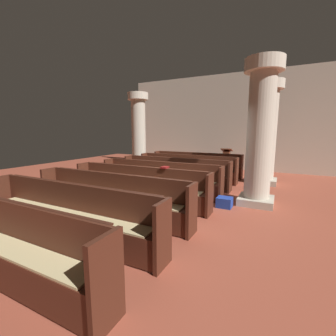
{
  "coord_description": "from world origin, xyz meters",
  "views": [
    {
      "loc": [
        2.48,
        -5.17,
        1.83
      ],
      "look_at": [
        -0.51,
        0.78,
        0.75
      ],
      "focal_mm": 24.24,
      "sensor_mm": 36.0,
      "label": 1
    }
  ],
  "objects_px": {
    "pillar_aisle_side": "(267,132)",
    "lectern": "(226,162)",
    "pew_row_0": "(196,163)",
    "kneeler_box_blue": "(224,202)",
    "pew_row_4": "(138,185)",
    "pew_row_6": "(67,211)",
    "pillar_aisle_rear": "(260,132)",
    "pillar_far_side": "(139,131)",
    "pew_row_5": "(110,195)",
    "pew_row_3": "(159,177)",
    "pew_row_2": "(174,171)",
    "pew_row_1": "(187,167)",
    "hymn_book": "(165,167)"
  },
  "relations": [
    {
      "from": "pew_row_5",
      "to": "pillar_aisle_side",
      "type": "bearing_deg",
      "value": 61.42
    },
    {
      "from": "lectern",
      "to": "kneeler_box_blue",
      "type": "bearing_deg",
      "value": -77.91
    },
    {
      "from": "pew_row_3",
      "to": "pillar_far_side",
      "type": "distance_m",
      "value": 4.14
    },
    {
      "from": "pew_row_4",
      "to": "kneeler_box_blue",
      "type": "xyz_separation_m",
      "value": [
        2.03,
        0.69,
        -0.37
      ]
    },
    {
      "from": "pew_row_3",
      "to": "hymn_book",
      "type": "xyz_separation_m",
      "value": [
        0.66,
        -0.89,
        0.46
      ]
    },
    {
      "from": "pew_row_1",
      "to": "hymn_book",
      "type": "xyz_separation_m",
      "value": [
        0.66,
        -3.06,
        0.46
      ]
    },
    {
      "from": "pew_row_6",
      "to": "lectern",
      "type": "xyz_separation_m",
      "value": [
        0.99,
        7.71,
        -0.04
      ]
    },
    {
      "from": "pew_row_1",
      "to": "pew_row_3",
      "type": "distance_m",
      "value": 2.16
    },
    {
      "from": "hymn_book",
      "to": "pew_row_1",
      "type": "bearing_deg",
      "value": 102.16
    },
    {
      "from": "pew_row_4",
      "to": "pew_row_6",
      "type": "relative_size",
      "value": 1.0
    },
    {
      "from": "pew_row_6",
      "to": "pew_row_4",
      "type": "bearing_deg",
      "value": 90.0
    },
    {
      "from": "pew_row_1",
      "to": "pillar_aisle_side",
      "type": "distance_m",
      "value": 3.06
    },
    {
      "from": "pew_row_0",
      "to": "kneeler_box_blue",
      "type": "relative_size",
      "value": 10.57
    },
    {
      "from": "pew_row_3",
      "to": "pillar_aisle_side",
      "type": "xyz_separation_m",
      "value": [
        2.69,
        2.78,
        1.33
      ]
    },
    {
      "from": "pew_row_1",
      "to": "hymn_book",
      "type": "bearing_deg",
      "value": -77.84
    },
    {
      "from": "pew_row_5",
      "to": "pew_row_6",
      "type": "relative_size",
      "value": 1.0
    },
    {
      "from": "pillar_far_side",
      "to": "hymn_book",
      "type": "distance_m",
      "value": 5.1
    },
    {
      "from": "hymn_book",
      "to": "pew_row_3",
      "type": "bearing_deg",
      "value": 126.37
    },
    {
      "from": "pew_row_0",
      "to": "pew_row_6",
      "type": "relative_size",
      "value": 1.0
    },
    {
      "from": "pew_row_1",
      "to": "pillar_aisle_rear",
      "type": "bearing_deg",
      "value": -35.84
    },
    {
      "from": "pillar_aisle_side",
      "to": "lectern",
      "type": "xyz_separation_m",
      "value": [
        -1.7,
        1.68,
        -1.37
      ]
    },
    {
      "from": "pew_row_2",
      "to": "pillar_far_side",
      "type": "xyz_separation_m",
      "value": [
        -2.64,
        1.82,
        1.33
      ]
    },
    {
      "from": "pew_row_4",
      "to": "pillar_far_side",
      "type": "xyz_separation_m",
      "value": [
        -2.64,
        3.98,
        1.33
      ]
    },
    {
      "from": "pew_row_4",
      "to": "pillar_far_side",
      "type": "height_order",
      "value": "pillar_far_side"
    },
    {
      "from": "pillar_aisle_rear",
      "to": "lectern",
      "type": "xyz_separation_m",
      "value": [
        -1.7,
        4.24,
        -1.37
      ]
    },
    {
      "from": "pew_row_0",
      "to": "pew_row_6",
      "type": "xyz_separation_m",
      "value": [
        0.0,
        -6.49,
        0.0
      ]
    },
    {
      "from": "pew_row_2",
      "to": "pew_row_3",
      "type": "distance_m",
      "value": 1.08
    },
    {
      "from": "pew_row_2",
      "to": "hymn_book",
      "type": "xyz_separation_m",
      "value": [
        0.66,
        -1.98,
        0.46
      ]
    },
    {
      "from": "pew_row_4",
      "to": "pillar_aisle_rear",
      "type": "height_order",
      "value": "pillar_aisle_rear"
    },
    {
      "from": "pew_row_4",
      "to": "lectern",
      "type": "relative_size",
      "value": 3.49
    },
    {
      "from": "pew_row_4",
      "to": "pew_row_5",
      "type": "bearing_deg",
      "value": -90.0
    },
    {
      "from": "pew_row_1",
      "to": "pew_row_6",
      "type": "distance_m",
      "value": 5.41
    },
    {
      "from": "pew_row_0",
      "to": "pew_row_2",
      "type": "relative_size",
      "value": 1.0
    },
    {
      "from": "pew_row_6",
      "to": "pew_row_3",
      "type": "bearing_deg",
      "value": 90.0
    },
    {
      "from": "pew_row_3",
      "to": "pillar_aisle_rear",
      "type": "distance_m",
      "value": 3.01
    },
    {
      "from": "pew_row_3",
      "to": "lectern",
      "type": "bearing_deg",
      "value": 77.44
    },
    {
      "from": "pew_row_0",
      "to": "kneeler_box_blue",
      "type": "bearing_deg",
      "value": -60.78
    },
    {
      "from": "pew_row_6",
      "to": "pillar_aisle_side",
      "type": "distance_m",
      "value": 6.73
    },
    {
      "from": "pillar_aisle_side",
      "to": "lectern",
      "type": "relative_size",
      "value": 3.23
    },
    {
      "from": "pew_row_3",
      "to": "pillar_far_side",
      "type": "xyz_separation_m",
      "value": [
        -2.64,
        2.9,
        1.33
      ]
    },
    {
      "from": "pillar_aisle_rear",
      "to": "pillar_far_side",
      "type": "bearing_deg",
      "value": 153.33
    },
    {
      "from": "pew_row_0",
      "to": "hymn_book",
      "type": "xyz_separation_m",
      "value": [
        0.66,
        -4.14,
        0.46
      ]
    },
    {
      "from": "pew_row_3",
      "to": "pillar_aisle_rear",
      "type": "xyz_separation_m",
      "value": [
        2.69,
        0.22,
        1.33
      ]
    },
    {
      "from": "pew_row_0",
      "to": "pillar_aisle_rear",
      "type": "distance_m",
      "value": 4.26
    },
    {
      "from": "pew_row_5",
      "to": "pew_row_6",
      "type": "bearing_deg",
      "value": -90.0
    },
    {
      "from": "pew_row_2",
      "to": "pillar_aisle_rear",
      "type": "bearing_deg",
      "value": -17.77
    },
    {
      "from": "pew_row_0",
      "to": "hymn_book",
      "type": "relative_size",
      "value": 17.86
    },
    {
      "from": "pew_row_2",
      "to": "pew_row_3",
      "type": "height_order",
      "value": "same"
    },
    {
      "from": "pillar_far_side",
      "to": "kneeler_box_blue",
      "type": "distance_m",
      "value": 5.96
    },
    {
      "from": "pew_row_6",
      "to": "pew_row_2",
      "type": "bearing_deg",
      "value": 90.0
    }
  ]
}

